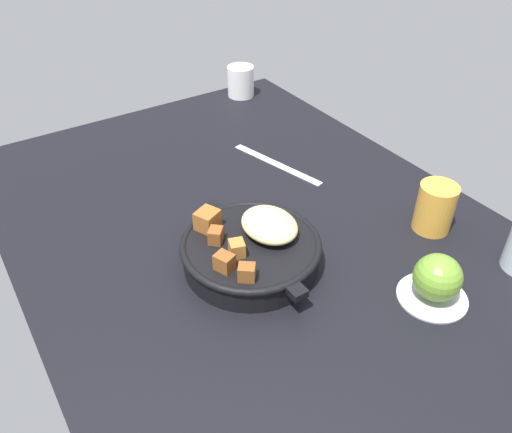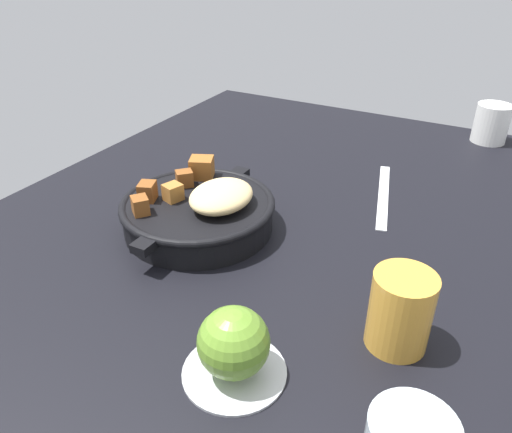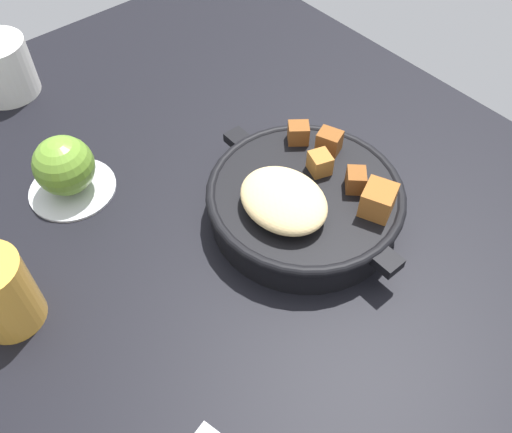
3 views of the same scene
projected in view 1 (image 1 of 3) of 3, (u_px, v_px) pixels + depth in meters
ground_plane at (267, 243)px, 88.42cm from camera, size 116.98×78.00×2.40cm
cast_iron_skillet at (252, 248)px, 80.83cm from camera, size 26.48×22.19×7.63cm
saucer_plate at (432, 296)px, 76.34cm from camera, size 10.39×10.39×0.60cm
red_apple at (438, 277)px, 74.04cm from camera, size 7.05×7.05×7.05cm
butter_knife at (277, 164)px, 106.75cm from camera, size 22.34×7.07×0.36cm
white_creamer_pitcher at (241, 81)px, 132.27cm from camera, size 6.74×6.74×7.71cm
juice_glass_amber at (435, 208)px, 87.37cm from camera, size 6.48×6.48×8.64cm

